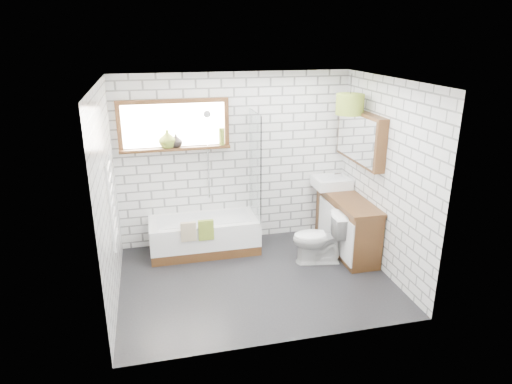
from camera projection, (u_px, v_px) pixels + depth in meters
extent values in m
cube|color=black|center=(256.00, 279.00, 5.88)|extent=(3.40, 2.60, 0.01)
cube|color=white|center=(255.00, 80.00, 5.05)|extent=(3.40, 2.60, 0.01)
cube|color=white|center=(235.00, 160.00, 6.66)|extent=(3.40, 0.01, 2.50)
cube|color=white|center=(288.00, 231.00, 4.27)|extent=(3.40, 0.01, 2.50)
cube|color=white|center=(107.00, 199.00, 5.10)|extent=(0.01, 2.60, 2.50)
cube|color=white|center=(385.00, 178.00, 5.84)|extent=(0.01, 2.60, 2.50)
cube|color=#3C2210|center=(174.00, 125.00, 6.26)|extent=(1.52, 0.16, 0.68)
cube|color=white|center=(112.00, 203.00, 5.12)|extent=(0.06, 0.52, 1.00)
cube|color=#3C2210|center=(360.00, 137.00, 6.24)|extent=(0.16, 1.20, 0.70)
cylinder|color=silver|center=(208.00, 155.00, 6.50)|extent=(0.02, 0.02, 1.30)
cube|color=white|center=(204.00, 235.00, 6.57)|extent=(1.54, 0.68, 0.50)
cube|color=white|center=(255.00, 165.00, 6.40)|extent=(0.02, 0.72, 1.50)
cube|color=olive|center=(206.00, 230.00, 6.18)|extent=(0.21, 0.06, 0.28)
cube|color=tan|center=(188.00, 232.00, 6.12)|extent=(0.21, 0.05, 0.27)
cube|color=#3C2210|center=(347.00, 224.00, 6.55)|extent=(0.45, 1.41, 0.81)
cube|color=white|center=(331.00, 182.00, 6.84)|extent=(0.52, 0.46, 0.15)
cylinder|color=silver|center=(341.00, 178.00, 6.85)|extent=(0.03, 0.03, 0.16)
imported|color=white|center=(319.00, 238.00, 6.21)|extent=(0.50, 0.75, 0.71)
imported|color=olive|center=(167.00, 140.00, 6.27)|extent=(0.28, 0.28, 0.25)
imported|color=black|center=(176.00, 142.00, 6.31)|extent=(0.23, 0.23, 0.18)
cylinder|color=olive|center=(222.00, 138.00, 6.44)|extent=(0.10, 0.10, 0.24)
cylinder|color=olive|center=(350.00, 104.00, 6.09)|extent=(0.37, 0.37, 0.27)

